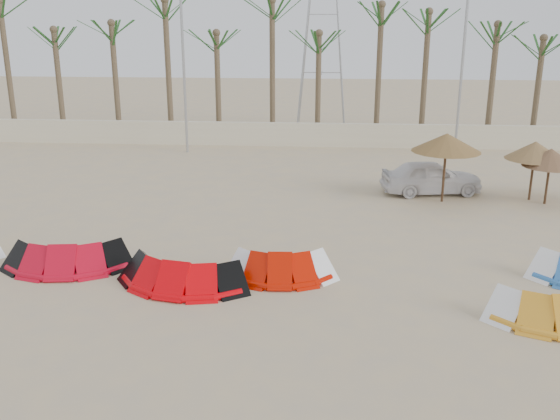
# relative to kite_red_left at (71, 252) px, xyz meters

# --- Properties ---
(ground) EXTENTS (120.00, 120.00, 0.00)m
(ground) POSITION_rel_kite_red_left_xyz_m (5.99, -4.28, -0.42)
(ground) COLOR tan
(ground) RESTS_ON ground
(boundary_wall) EXTENTS (60.00, 0.30, 1.30)m
(boundary_wall) POSITION_rel_kite_red_left_xyz_m (5.99, 17.72, 0.23)
(boundary_wall) COLOR beige
(boundary_wall) RESTS_ON ground
(palm_line) EXTENTS (52.00, 4.00, 7.70)m
(palm_line) POSITION_rel_kite_red_left_xyz_m (6.65, 19.22, 6.02)
(palm_line) COLOR brown
(palm_line) RESTS_ON ground
(lamp_b) EXTENTS (1.25, 0.14, 11.00)m
(lamp_b) POSITION_rel_kite_red_left_xyz_m (0.02, 15.72, 5.35)
(lamp_b) COLOR #A5A8AD
(lamp_b) RESTS_ON ground
(lamp_c) EXTENTS (1.25, 0.14, 11.00)m
(lamp_c) POSITION_rel_kite_red_left_xyz_m (14.02, 15.72, 5.35)
(lamp_c) COLOR #A5A8AD
(lamp_c) RESTS_ON ground
(pylon) EXTENTS (3.00, 3.00, 14.00)m
(pylon) POSITION_rel_kite_red_left_xyz_m (6.99, 23.72, -0.42)
(pylon) COLOR #A5A8AD
(pylon) RESTS_ON ground
(kite_red_left) EXTENTS (3.72, 1.91, 0.90)m
(kite_red_left) POSITION_rel_kite_red_left_xyz_m (0.00, 0.00, 0.00)
(kite_red_left) COLOR red
(kite_red_left) RESTS_ON ground
(kite_red_mid) EXTENTS (3.79, 2.13, 0.90)m
(kite_red_mid) POSITION_rel_kite_red_left_xyz_m (3.56, -0.97, 0.00)
(kite_red_mid) COLOR #DB0006
(kite_red_mid) RESTS_ON ground
(kite_red_right) EXTENTS (3.10, 1.64, 0.90)m
(kite_red_right) POSITION_rel_kite_red_left_xyz_m (6.17, -0.28, -0.00)
(kite_red_right) COLOR #BD1000
(kite_red_right) RESTS_ON ground
(kite_orange) EXTENTS (3.48, 1.57, 0.90)m
(kite_orange) POSITION_rel_kite_red_left_xyz_m (13.03, -2.33, -0.00)
(kite_orange) COLOR orange
(kite_orange) RESTS_ON ground
(parasol_left) EXTENTS (2.65, 2.65, 2.71)m
(parasol_left) POSITION_rel_kite_red_left_xyz_m (11.93, 7.41, 1.93)
(parasol_left) COLOR #4C331E
(parasol_left) RESTS_ON ground
(parasol_mid) EXTENTS (2.05, 2.05, 2.18)m
(parasol_mid) POSITION_rel_kite_red_left_xyz_m (15.86, 7.40, 1.41)
(parasol_mid) COLOR #4C331E
(parasol_mid) RESTS_ON ground
(parasol_right) EXTENTS (2.25, 2.25, 2.34)m
(parasol_right) POSITION_rel_kite_red_left_xyz_m (15.42, 7.93, 1.57)
(parasol_right) COLOR #4C331E
(parasol_right) RESTS_ON ground
(car) EXTENTS (4.22, 2.23, 1.37)m
(car) POSITION_rel_kite_red_left_xyz_m (11.66, 8.58, 0.26)
(car) COLOR white
(car) RESTS_ON ground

